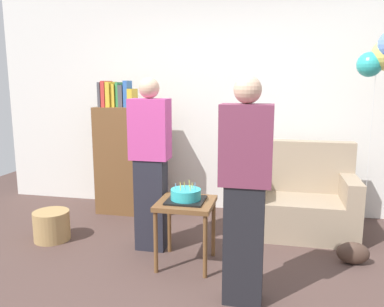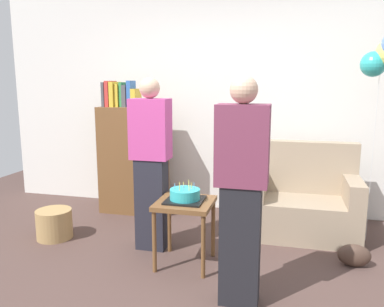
% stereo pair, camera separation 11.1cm
% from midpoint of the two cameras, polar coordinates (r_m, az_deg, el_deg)
% --- Properties ---
extents(ground_plane, '(8.00, 8.00, 0.00)m').
position_cam_midpoint_polar(ground_plane, '(3.20, -1.27, -19.19)').
color(ground_plane, '#4C3833').
extents(wall_back, '(6.00, 0.10, 2.70)m').
position_cam_midpoint_polar(wall_back, '(4.81, 4.45, 7.60)').
color(wall_back, silver).
rests_on(wall_back, ground_plane).
extents(couch, '(1.10, 0.70, 0.96)m').
position_cam_midpoint_polar(couch, '(4.28, 15.06, -6.84)').
color(couch, gray).
rests_on(couch, ground_plane).
extents(bookshelf, '(0.80, 0.36, 1.61)m').
position_cam_midpoint_polar(bookshelf, '(4.76, -9.89, -0.53)').
color(bookshelf, brown).
rests_on(bookshelf, ground_plane).
extents(side_table, '(0.48, 0.48, 0.58)m').
position_cam_midpoint_polar(side_table, '(3.37, -1.86, -8.46)').
color(side_table, brown).
rests_on(side_table, ground_plane).
extents(birthday_cake, '(0.32, 0.32, 0.17)m').
position_cam_midpoint_polar(birthday_cake, '(3.33, -1.88, -6.23)').
color(birthday_cake, black).
rests_on(birthday_cake, side_table).
extents(person_blowing_candles, '(0.36, 0.22, 1.63)m').
position_cam_midpoint_polar(person_blowing_candles, '(3.64, -7.02, -1.55)').
color(person_blowing_candles, '#23232D').
rests_on(person_blowing_candles, ground_plane).
extents(person_holding_cake, '(0.36, 0.22, 1.63)m').
position_cam_midpoint_polar(person_holding_cake, '(2.73, 6.70, -5.57)').
color(person_holding_cake, black).
rests_on(person_holding_cake, ground_plane).
extents(wicker_basket, '(0.36, 0.36, 0.30)m').
position_cam_midpoint_polar(wicker_basket, '(4.26, -20.75, -9.95)').
color(wicker_basket, '#A88451').
rests_on(wicker_basket, ground_plane).
extents(handbag, '(0.28, 0.14, 0.20)m').
position_cam_midpoint_polar(handbag, '(3.77, 21.91, -13.51)').
color(handbag, '#473328').
rests_on(handbag, ground_plane).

